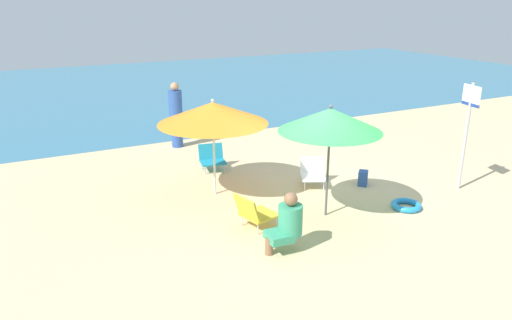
{
  "coord_description": "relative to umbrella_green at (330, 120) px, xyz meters",
  "views": [
    {
      "loc": [
        -4.62,
        -6.53,
        3.57
      ],
      "look_at": [
        -0.79,
        1.0,
        0.7
      ],
      "focal_mm": 33.79,
      "sensor_mm": 36.0,
      "label": 1
    }
  ],
  "objects": [
    {
      "name": "ground_plane",
      "position": [
        0.12,
        0.33,
        -1.68
      ],
      "size": [
        40.0,
        40.0,
        0.0
      ],
      "primitive_type": "plane",
      "color": "#D3BC8C"
    },
    {
      "name": "sea_water",
      "position": [
        0.12,
        13.52,
        -1.68
      ],
      "size": [
        40.0,
        16.0,
        0.01
      ],
      "primitive_type": "cube",
      "color": "teal",
      "rests_on": "ground_plane"
    },
    {
      "name": "umbrella_green",
      "position": [
        0.0,
        0.0,
        0.0
      ],
      "size": [
        1.7,
        1.7,
        1.94
      ],
      "color": "#4C4C51",
      "rests_on": "ground_plane"
    },
    {
      "name": "umbrella_orange",
      "position": [
        -1.34,
        1.73,
        -0.1
      ],
      "size": [
        2.02,
        2.02,
        1.84
      ],
      "color": "silver",
      "rests_on": "ground_plane"
    },
    {
      "name": "beach_chair_a",
      "position": [
        -0.87,
        3.04,
        -1.41
      ],
      "size": [
        0.61,
        0.6,
        0.54
      ],
      "rotation": [
        0.0,
        0.0,
        -1.75
      ],
      "color": "teal",
      "rests_on": "ground_plane"
    },
    {
      "name": "beach_chair_b",
      "position": [
        -1.34,
        0.1,
        -1.39
      ],
      "size": [
        0.69,
        0.64,
        0.6
      ],
      "rotation": [
        0.0,
        0.0,
        0.24
      ],
      "color": "gold",
      "rests_on": "ground_plane"
    },
    {
      "name": "beach_chair_c",
      "position": [
        0.56,
        1.27,
        -1.41
      ],
      "size": [
        0.67,
        0.72,
        0.54
      ],
      "rotation": [
        0.0,
        0.0,
        -2.04
      ],
      "color": "white",
      "rests_on": "ground_plane"
    },
    {
      "name": "person_a",
      "position": [
        -1.01,
        5.01,
        -0.87
      ],
      "size": [
        0.33,
        0.33,
        1.62
      ],
      "rotation": [
        0.0,
        0.0,
        1.72
      ],
      "color": "#2D519E",
      "rests_on": "ground_plane"
    },
    {
      "name": "person_b",
      "position": [
        -1.22,
        -0.75,
        -1.22
      ],
      "size": [
        0.58,
        0.38,
        0.92
      ],
      "rotation": [
        0.0,
        0.0,
        3.09
      ],
      "color": "#389970",
      "rests_on": "ground_plane"
    },
    {
      "name": "warning_sign",
      "position": [
        3.02,
        -0.18,
        -0.34
      ],
      "size": [
        0.11,
        0.45,
        2.08
      ],
      "rotation": [
        0.0,
        0.0,
        -0.19
      ],
      "color": "#ADADB2",
      "rests_on": "ground_plane"
    },
    {
      "name": "swim_ring",
      "position": [
        1.44,
        -0.42,
        -1.63
      ],
      "size": [
        0.53,
        0.53,
        0.11
      ],
      "primitive_type": "torus",
      "color": "#238CD8",
      "rests_on": "ground_plane"
    },
    {
      "name": "beach_bag",
      "position": [
        1.46,
        0.81,
        -1.54
      ],
      "size": [
        0.28,
        0.29,
        0.3
      ],
      "primitive_type": "cube",
      "rotation": [
        0.0,
        0.0,
        0.8
      ],
      "color": "#2D519E",
      "rests_on": "ground_plane"
    }
  ]
}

